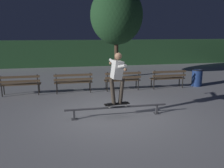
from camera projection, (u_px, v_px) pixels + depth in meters
ground_plane at (116, 115)px, 7.17m from camera, size 90.00×90.00×0.00m
hedge_backdrop at (87, 53)px, 17.43m from camera, size 24.00×1.20×1.94m
grind_rail at (117, 108)px, 6.97m from camera, size 3.18×0.18×0.33m
skateboard at (117, 104)px, 6.94m from camera, size 0.80×0.29×0.09m
skateboarder at (117, 74)px, 6.73m from camera, size 0.63×1.40×1.56m
park_bench_leftmost at (20, 83)px, 9.21m from camera, size 1.60×0.42×0.88m
park_bench_left_center at (73, 81)px, 9.60m from camera, size 1.60×0.42×0.88m
park_bench_right_center at (123, 79)px, 10.00m from camera, size 1.60×0.42×0.88m
park_bench_rightmost at (168, 77)px, 10.39m from camera, size 1.60×0.42×0.88m
tree_behind_benches at (117, 16)px, 12.25m from camera, size 2.84×2.84×4.98m
trash_can at (197, 77)px, 10.90m from camera, size 0.52×0.52×0.80m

